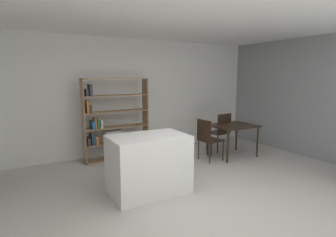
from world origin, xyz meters
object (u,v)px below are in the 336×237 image
(open_bookshelf, at_px, (111,123))
(dining_chair_far, at_px, (221,129))
(dining_table, at_px, (233,128))
(dining_chair_island_side, at_px, (208,137))
(kitchen_island, at_px, (149,164))

(open_bookshelf, relative_size, dining_chair_far, 1.89)
(open_bookshelf, distance_m, dining_table, 2.77)
(dining_chair_far, xyz_separation_m, dining_chair_island_side, (-0.74, -0.43, -0.02))
(dining_chair_island_side, bearing_deg, open_bookshelf, 52.97)
(kitchen_island, distance_m, dining_table, 2.69)
(kitchen_island, xyz_separation_m, dining_chair_island_side, (1.82, 0.85, 0.08))
(dining_chair_far, height_order, dining_chair_island_side, dining_chair_far)
(kitchen_island, relative_size, dining_chair_far, 1.27)
(open_bookshelf, distance_m, dining_chair_far, 2.64)
(dining_chair_far, bearing_deg, dining_table, 80.54)
(kitchen_island, bearing_deg, dining_chair_island_side, 25.05)
(dining_table, xyz_separation_m, dining_chair_far, (0.01, 0.42, -0.09))
(kitchen_island, bearing_deg, dining_table, 18.61)
(dining_chair_far, relative_size, dining_chair_island_side, 1.03)
(open_bookshelf, height_order, dining_chair_far, open_bookshelf)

